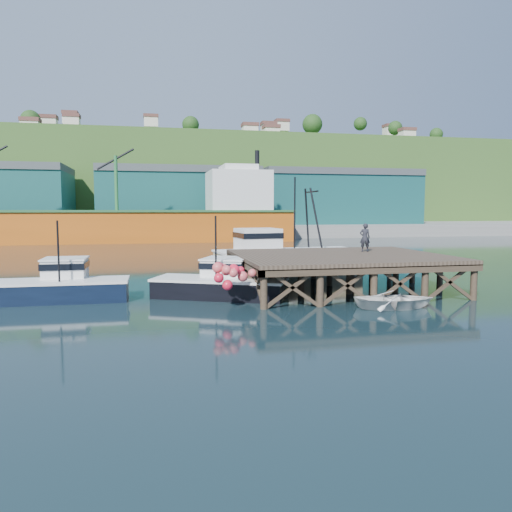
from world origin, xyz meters
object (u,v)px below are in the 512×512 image
object	(u,v)px
boat_black	(222,282)
dockworker	(365,238)
dinghy	(395,300)
boat_navy	(63,284)
trawler	(285,255)

from	to	relation	value
boat_black	dockworker	size ratio (longest dim) A/B	4.30
boat_black	dockworker	xyz separation A→B (m)	(9.43, 2.24, 2.20)
dockworker	dinghy	bearing A→B (deg)	91.22
boat_navy	boat_black	size ratio (longest dim) A/B	0.89
boat_navy	dockworker	size ratio (longest dim) A/B	3.81
trawler	dinghy	xyz separation A→B (m)	(1.89, -13.21, -1.07)
dockworker	trawler	bearing A→B (deg)	-45.63
dinghy	dockworker	size ratio (longest dim) A/B	2.15
trawler	dockworker	world-z (taller)	trawler
trawler	dinghy	distance (m)	13.39
dinghy	dockworker	bearing A→B (deg)	-6.24
boat_navy	boat_black	world-z (taller)	boat_black
dinghy	dockworker	world-z (taller)	dockworker
boat_navy	trawler	xyz separation A→B (m)	(14.26, 7.52, 0.62)
trawler	dinghy	world-z (taller)	trawler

